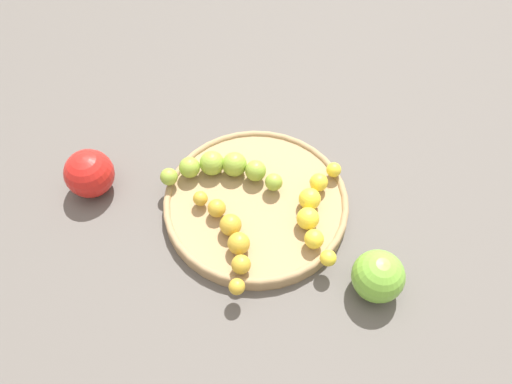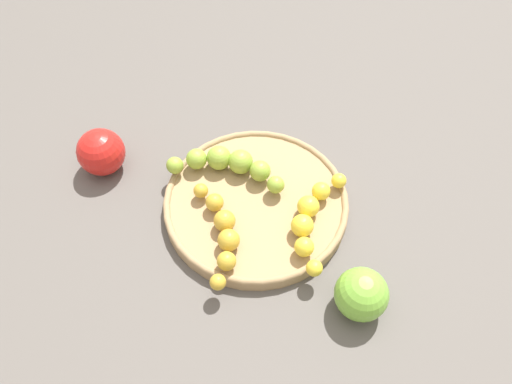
{
  "view_description": "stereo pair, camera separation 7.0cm",
  "coord_description": "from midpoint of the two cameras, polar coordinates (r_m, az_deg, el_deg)",
  "views": [
    {
      "loc": [
        0.37,
        -0.17,
        0.6
      ],
      "look_at": [
        0.0,
        0.0,
        0.04
      ],
      "focal_mm": 34.63,
      "sensor_mm": 36.0,
      "label": 1
    },
    {
      "loc": [
        0.39,
        -0.1,
        0.6
      ],
      "look_at": [
        0.0,
        0.0,
        0.04
      ],
      "focal_mm": 34.63,
      "sensor_mm": 36.0,
      "label": 2
    }
  ],
  "objects": [
    {
      "name": "ground_plane",
      "position": [
        0.73,
        2.73,
        -1.94
      ],
      "size": [
        2.4,
        2.4,
        0.0
      ],
      "primitive_type": "plane",
      "color": "#56514C"
    },
    {
      "name": "fruit_bowl",
      "position": [
        0.72,
        2.77,
        -1.4
      ],
      "size": [
        0.27,
        0.27,
        0.02
      ],
      "color": "#A08259",
      "rests_on": "ground_plane"
    },
    {
      "name": "banana_yellow",
      "position": [
        0.68,
        9.34,
        -3.14
      ],
      "size": [
        0.15,
        0.11,
        0.03
      ],
      "rotation": [
        0.0,
        0.0,
        4.14
      ],
      "color": "yellow",
      "rests_on": "fruit_bowl"
    },
    {
      "name": "banana_green",
      "position": [
        0.73,
        -0.49,
        3.07
      ],
      "size": [
        0.1,
        0.16,
        0.04
      ],
      "rotation": [
        0.0,
        0.0,
        2.65
      ],
      "color": "#8CAD38",
      "rests_on": "fruit_bowl"
    },
    {
      "name": "banana_spotted",
      "position": [
        0.66,
        -1.01,
        -4.77
      ],
      "size": [
        0.17,
        0.05,
        0.03
      ],
      "rotation": [
        0.0,
        0.0,
        1.53
      ],
      "color": "gold",
      "rests_on": "fruit_bowl"
    },
    {
      "name": "apple_green",
      "position": [
        0.64,
        15.18,
        -11.58
      ],
      "size": [
        0.07,
        0.07,
        0.07
      ],
      "primitive_type": "sphere",
      "color": "#72B238",
      "rests_on": "ground_plane"
    },
    {
      "name": "apple_red",
      "position": [
        0.77,
        -15.03,
        4.31
      ],
      "size": [
        0.07,
        0.07,
        0.07
      ],
      "primitive_type": "sphere",
      "color": "red",
      "rests_on": "ground_plane"
    }
  ]
}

